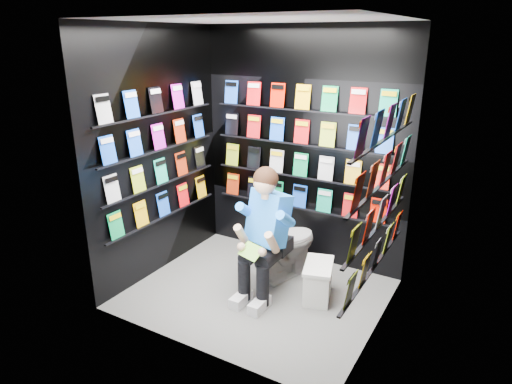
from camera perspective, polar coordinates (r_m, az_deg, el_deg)
The scene contains 14 objects.
floor at distance 4.73m, azimuth 0.09°, elevation -12.56°, with size 2.40×2.40×0.00m, color slate.
ceiling at distance 4.04m, azimuth 0.11°, elevation 20.78°, with size 2.40×2.40×0.00m, color white.
wall_back at distance 5.06m, azimuth 5.81°, elevation 5.46°, with size 2.40×0.04×2.60m, color black.
wall_front at distance 3.41m, azimuth -8.34°, elevation -1.32°, with size 2.40×0.04×2.60m, color black.
wall_left at distance 4.89m, azimuth -12.20°, elevation 4.66°, with size 0.04×2.00×2.60m, color black.
wall_right at distance 3.77m, azimuth 16.09°, elevation 0.10°, with size 0.04×2.00×2.60m, color black.
comics_back at distance 5.03m, azimuth 5.67°, elevation 5.45°, with size 2.10×0.06×1.37m, color red, non-canonical shape.
comics_left at distance 4.87m, azimuth -11.94°, elevation 4.68°, with size 0.06×1.70×1.37m, color red, non-canonical shape.
comics_right at distance 3.78m, azimuth 15.66°, elevation 0.24°, with size 0.06×1.70×1.37m, color red, non-canonical shape.
toilet at distance 4.93m, azimuth 3.76°, elevation -6.37°, with size 0.42×0.75×0.73m, color silver.
longbox at distance 4.63m, azimuth 7.73°, elevation -11.13°, with size 0.24×0.44×0.33m, color silver.
longbox_lid at distance 4.54m, azimuth 7.83°, elevation -9.13°, with size 0.27×0.46×0.03m, color silver.
reader at distance 4.45m, azimuth 1.68°, elevation -3.38°, with size 0.54×0.78×1.44m, color blue, non-canonical shape.
held_comic at distance 4.26m, azimuth -0.62°, elevation -7.43°, with size 0.23×0.01×0.16m, color green.
Camera 1 is at (2.02, -3.49, 2.47)m, focal length 32.00 mm.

